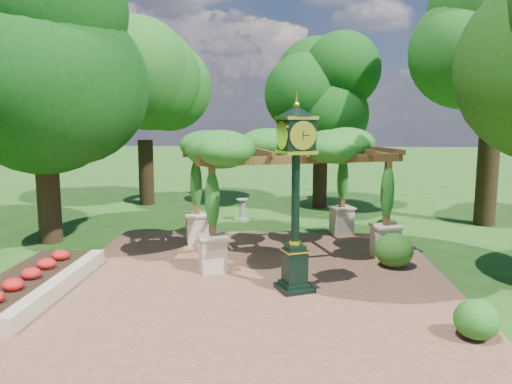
{
  "coord_description": "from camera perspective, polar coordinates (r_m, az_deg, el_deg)",
  "views": [
    {
      "loc": [
        0.73,
        -10.7,
        4.21
      ],
      "look_at": [
        0.0,
        2.5,
        2.2
      ],
      "focal_mm": 35.0,
      "sensor_mm": 36.0,
      "label": 1
    }
  ],
  "objects": [
    {
      "name": "ground",
      "position": [
        11.52,
        -0.7,
        -12.79
      ],
      "size": [
        120.0,
        120.0,
        0.0
      ],
      "primitive_type": "plane",
      "color": "#1E4714",
      "rests_on": "ground"
    },
    {
      "name": "brick_plaza",
      "position": [
        12.45,
        -0.39,
        -11.02
      ],
      "size": [
        10.0,
        12.0,
        0.04
      ],
      "primitive_type": "cube",
      "color": "brown",
      "rests_on": "ground"
    },
    {
      "name": "border_wall",
      "position": [
        13.04,
        -21.48,
        -9.89
      ],
      "size": [
        0.35,
        5.0,
        0.4
      ],
      "primitive_type": "cube",
      "color": "#C6B793",
      "rests_on": "ground"
    },
    {
      "name": "flower_bed",
      "position": [
        13.43,
        -25.02,
        -9.65
      ],
      "size": [
        1.5,
        5.0,
        0.36
      ],
      "primitive_type": "cube",
      "color": "red",
      "rests_on": "ground"
    },
    {
      "name": "pedestal_clock",
      "position": [
        11.73,
        4.57,
        1.2
      ],
      "size": [
        1.16,
        1.16,
        4.5
      ],
      "rotation": [
        0.0,
        0.0,
        0.4
      ],
      "color": "black",
      "rests_on": "brick_plaza"
    },
    {
      "name": "pergola",
      "position": [
        15.34,
        3.55,
        4.51
      ],
      "size": [
        6.87,
        5.4,
        3.79
      ],
      "rotation": [
        0.0,
        0.0,
        0.31
      ],
      "color": "beige",
      "rests_on": "brick_plaza"
    },
    {
      "name": "sundial",
      "position": [
        20.42,
        -1.61,
        -2.15
      ],
      "size": [
        0.64,
        0.64,
        0.88
      ],
      "rotation": [
        0.0,
        0.0,
        -0.42
      ],
      "color": "gray",
      "rests_on": "ground"
    },
    {
      "name": "shrub_front",
      "position": [
        10.56,
        23.9,
        -13.17
      ],
      "size": [
        0.93,
        0.93,
        0.76
      ],
      "primitive_type": "ellipsoid",
      "rotation": [
        0.0,
        0.0,
        -0.11
      ],
      "color": "#22601B",
      "rests_on": "brick_plaza"
    },
    {
      "name": "shrub_mid",
      "position": [
        14.5,
        15.5,
        -6.42
      ],
      "size": [
        1.37,
        1.37,
        0.96
      ],
      "primitive_type": "ellipsoid",
      "rotation": [
        0.0,
        0.0,
        -0.36
      ],
      "color": "#255818",
      "rests_on": "brick_plaza"
    },
    {
      "name": "shrub_back",
      "position": [
        17.3,
        14.68,
        -4.24
      ],
      "size": [
        1.08,
        1.08,
        0.8
      ],
      "primitive_type": "ellipsoid",
      "rotation": [
        0.0,
        0.0,
        -0.25
      ],
      "color": "#275919",
      "rests_on": "brick_plaza"
    },
    {
      "name": "tree_west_near",
      "position": [
        17.94,
        -23.45,
        13.69
      ],
      "size": [
        5.16,
        5.16,
        8.74
      ],
      "color": "#392516",
      "rests_on": "ground"
    },
    {
      "name": "tree_west_far",
      "position": [
        24.41,
        -12.74,
        11.41
      ],
      "size": [
        4.73,
        4.73,
        7.98
      ],
      "color": "black",
      "rests_on": "ground"
    },
    {
      "name": "tree_north",
      "position": [
        23.14,
        7.51,
        11.46
      ],
      "size": [
        3.68,
        3.68,
        7.86
      ],
      "color": "black",
      "rests_on": "ground"
    },
    {
      "name": "tree_east_far",
      "position": [
        21.47,
        25.93,
        17.12
      ],
      "size": [
        4.51,
        4.51,
        11.23
      ],
      "color": "#322313",
      "rests_on": "ground"
    }
  ]
}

